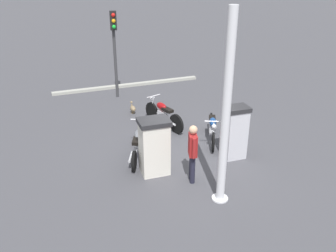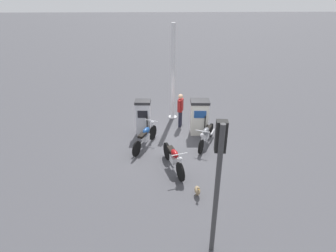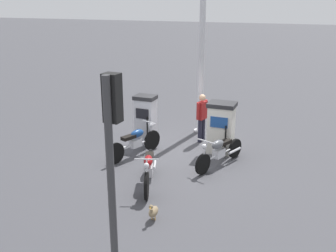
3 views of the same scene
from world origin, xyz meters
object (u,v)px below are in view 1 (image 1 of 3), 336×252
motorcycle_near_pump (212,127)px  wandering_duck (133,108)px  motorcycle_far_pump (138,143)px  fuel_pump_far (154,146)px  roadside_traffic_light (114,40)px  canopy_support_pole (226,117)px  fuel_pump_near (235,132)px  motorcycle_extra (163,114)px  attendant_person (193,150)px

motorcycle_near_pump → wandering_duck: (3.10, 1.76, -0.26)m
motorcycle_far_pump → fuel_pump_far: bearing=-170.3°
roadside_traffic_light → canopy_support_pole: bearing=-175.3°
fuel_pump_near → motorcycle_extra: 3.04m
fuel_pump_far → fuel_pump_near: bearing=-90.0°
wandering_duck → roadside_traffic_light: size_ratio=0.13×
motorcycle_near_pump → attendant_person: bearing=140.6°
fuel_pump_far → motorcycle_near_pump: fuel_pump_far is taller
canopy_support_pole → motorcycle_far_pump: bearing=24.7°
motorcycle_extra → wandering_duck: (1.47, 0.68, -0.25)m
motorcycle_near_pump → motorcycle_far_pump: 2.50m
fuel_pump_far → canopy_support_pole: (-1.72, -1.09, 1.38)m
motorcycle_far_pump → roadside_traffic_light: (5.19, -0.62, 1.98)m
fuel_pump_near → roadside_traffic_light: size_ratio=0.45×
fuel_pump_far → canopy_support_pole: canopy_support_pole is taller
fuel_pump_far → attendant_person: bearing=-133.2°
motorcycle_near_pump → wandering_duck: 3.57m
fuel_pump_far → attendant_person: size_ratio=0.99×
fuel_pump_far → roadside_traffic_light: 6.43m
fuel_pump_near → motorcycle_near_pump: 1.19m
wandering_duck → fuel_pump_near: bearing=-156.1°
motorcycle_extra → wandering_duck: 1.64m
fuel_pump_near → wandering_duck: (4.24, 1.88, -0.59)m
motorcycle_near_pump → motorcycle_extra: motorcycle_extra is taller
fuel_pump_far → wandering_duck: 4.32m
canopy_support_pole → roadside_traffic_light: bearing=4.7°
motorcycle_extra → roadside_traffic_light: size_ratio=0.57×
motorcycle_extra → wandering_duck: motorcycle_extra is taller
motorcycle_extra → attendant_person: (-3.51, 0.47, 0.44)m
motorcycle_far_pump → motorcycle_extra: bearing=-39.1°
fuel_pump_far → motorcycle_far_pump: fuel_pump_far is taller
fuel_pump_far → motorcycle_near_pump: (1.14, -2.32, -0.32)m
wandering_duck → canopy_support_pole: (-5.97, -0.52, 1.96)m
attendant_person → wandering_duck: attendant_person is taller
motorcycle_near_pump → wandering_duck: motorcycle_near_pump is taller
motorcycle_far_pump → wandering_duck: bearing=-12.9°
roadside_traffic_light → wandering_duck: bearing=-176.4°
roadside_traffic_light → canopy_support_pole: 7.96m
wandering_duck → motorcycle_extra: bearing=-155.1°
motorcycle_far_pump → roadside_traffic_light: roadside_traffic_light is taller
fuel_pump_near → motorcycle_near_pump: size_ratio=0.82×
fuel_pump_far → motorcycle_extra: size_ratio=0.78×
motorcycle_far_pump → wandering_duck: size_ratio=4.44×
fuel_pump_far → canopy_support_pole: bearing=-147.7°
fuel_pump_far → roadside_traffic_light: (6.21, -0.44, 1.62)m
motorcycle_extra → canopy_support_pole: canopy_support_pole is taller
motorcycle_far_pump → fuel_pump_near: bearing=-111.3°
attendant_person → canopy_support_pole: (-0.99, -0.31, 1.28)m
fuel_pump_near → wandering_duck: 4.68m
attendant_person → canopy_support_pole: 1.64m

